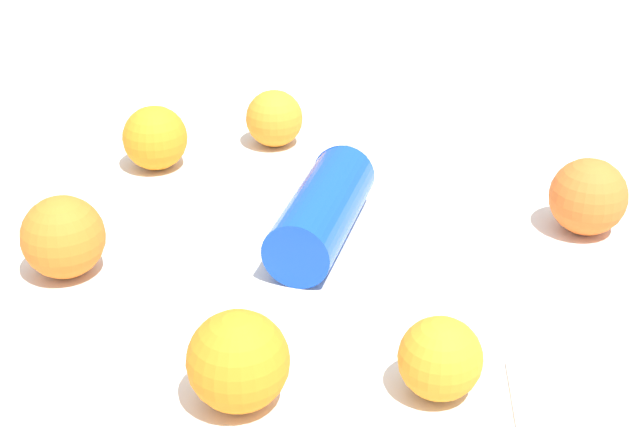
{
  "coord_description": "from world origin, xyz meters",
  "views": [
    {
      "loc": [
        -0.52,
        0.69,
        0.49
      ],
      "look_at": [
        -0.01,
        0.0,
        0.03
      ],
      "focal_mm": 53.35,
      "sensor_mm": 36.0,
      "label": 1
    }
  ],
  "objects_px": {
    "orange_0": "(274,118)",
    "orange_5": "(440,359)",
    "folded_napkin": "(594,419)",
    "orange_1": "(238,361)",
    "orange_4": "(63,237)",
    "water_bottle": "(325,204)",
    "orange_3": "(155,138)",
    "orange_2": "(588,197)"
  },
  "relations": [
    {
      "from": "orange_0",
      "to": "orange_5",
      "type": "height_order",
      "value": "orange_0"
    },
    {
      "from": "orange_5",
      "to": "folded_napkin",
      "type": "bearing_deg",
      "value": -160.45
    },
    {
      "from": "orange_1",
      "to": "folded_napkin",
      "type": "relative_size",
      "value": 0.58
    },
    {
      "from": "orange_4",
      "to": "orange_5",
      "type": "height_order",
      "value": "orange_4"
    },
    {
      "from": "water_bottle",
      "to": "orange_3",
      "type": "distance_m",
      "value": 0.26
    },
    {
      "from": "water_bottle",
      "to": "orange_1",
      "type": "distance_m",
      "value": 0.29
    },
    {
      "from": "orange_1",
      "to": "orange_5",
      "type": "distance_m",
      "value": 0.16
    },
    {
      "from": "orange_0",
      "to": "water_bottle",
      "type": "bearing_deg",
      "value": 142.1
    },
    {
      "from": "orange_3",
      "to": "folded_napkin",
      "type": "distance_m",
      "value": 0.62
    },
    {
      "from": "orange_4",
      "to": "folded_napkin",
      "type": "relative_size",
      "value": 0.58
    },
    {
      "from": "orange_3",
      "to": "folded_napkin",
      "type": "xyz_separation_m",
      "value": [
        -0.61,
        0.13,
        -0.04
      ]
    },
    {
      "from": "orange_4",
      "to": "folded_napkin",
      "type": "distance_m",
      "value": 0.51
    },
    {
      "from": "water_bottle",
      "to": "orange_5",
      "type": "height_order",
      "value": "same"
    },
    {
      "from": "folded_napkin",
      "to": "orange_0",
      "type": "bearing_deg",
      "value": -26.29
    },
    {
      "from": "water_bottle",
      "to": "orange_1",
      "type": "relative_size",
      "value": 3.09
    },
    {
      "from": "orange_1",
      "to": "orange_4",
      "type": "relative_size",
      "value": 1.01
    },
    {
      "from": "folded_napkin",
      "to": "orange_2",
      "type": "bearing_deg",
      "value": -65.59
    },
    {
      "from": "orange_5",
      "to": "folded_napkin",
      "type": "height_order",
      "value": "orange_5"
    },
    {
      "from": "orange_2",
      "to": "orange_4",
      "type": "distance_m",
      "value": 0.53
    },
    {
      "from": "water_bottle",
      "to": "orange_4",
      "type": "distance_m",
      "value": 0.27
    },
    {
      "from": "orange_3",
      "to": "orange_5",
      "type": "relative_size",
      "value": 1.13
    },
    {
      "from": "orange_2",
      "to": "folded_napkin",
      "type": "distance_m",
      "value": 0.32
    },
    {
      "from": "orange_1",
      "to": "orange_3",
      "type": "xyz_separation_m",
      "value": [
        0.37,
        -0.27,
        -0.0
      ]
    },
    {
      "from": "orange_4",
      "to": "water_bottle",
      "type": "bearing_deg",
      "value": -125.62
    },
    {
      "from": "orange_4",
      "to": "orange_5",
      "type": "distance_m",
      "value": 0.39
    },
    {
      "from": "orange_5",
      "to": "orange_3",
      "type": "bearing_deg",
      "value": -18.95
    },
    {
      "from": "orange_2",
      "to": "orange_4",
      "type": "xyz_separation_m",
      "value": [
        0.37,
        0.38,
        -0.0
      ]
    },
    {
      "from": "orange_5",
      "to": "orange_0",
      "type": "bearing_deg",
      "value": -36.12
    },
    {
      "from": "water_bottle",
      "to": "orange_0",
      "type": "relative_size",
      "value": 3.54
    },
    {
      "from": "orange_0",
      "to": "orange_4",
      "type": "height_order",
      "value": "orange_4"
    },
    {
      "from": "orange_4",
      "to": "orange_1",
      "type": "bearing_deg",
      "value": 169.73
    },
    {
      "from": "water_bottle",
      "to": "orange_4",
      "type": "bearing_deg",
      "value": 123.28
    },
    {
      "from": "water_bottle",
      "to": "orange_5",
      "type": "xyz_separation_m",
      "value": [
        -0.23,
        0.16,
        0.0
      ]
    },
    {
      "from": "orange_5",
      "to": "folded_napkin",
      "type": "relative_size",
      "value": 0.49
    },
    {
      "from": "orange_2",
      "to": "orange_5",
      "type": "xyz_separation_m",
      "value": [
        -0.01,
        0.33,
        -0.01
      ]
    },
    {
      "from": "orange_0",
      "to": "orange_2",
      "type": "bearing_deg",
      "value": -176.97
    },
    {
      "from": "orange_1",
      "to": "orange_3",
      "type": "bearing_deg",
      "value": -36.54
    },
    {
      "from": "orange_0",
      "to": "orange_5",
      "type": "bearing_deg",
      "value": 143.88
    },
    {
      "from": "orange_4",
      "to": "orange_3",
      "type": "bearing_deg",
      "value": -65.26
    },
    {
      "from": "orange_2",
      "to": "orange_3",
      "type": "relative_size",
      "value": 1.05
    },
    {
      "from": "water_bottle",
      "to": "orange_1",
      "type": "height_order",
      "value": "orange_1"
    },
    {
      "from": "water_bottle",
      "to": "folded_napkin",
      "type": "bearing_deg",
      "value": -129.89
    }
  ]
}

